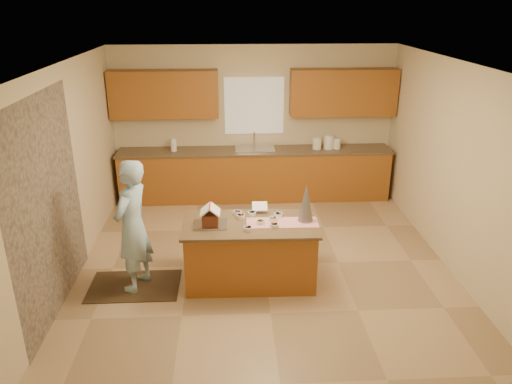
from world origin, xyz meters
TOP-DOWN VIEW (x-y plane):
  - floor at (0.00, 0.00)m, footprint 5.50×5.50m
  - ceiling at (0.00, 0.00)m, footprint 5.50×5.50m
  - wall_back at (0.00, 2.75)m, footprint 5.50×5.50m
  - wall_front at (0.00, -2.75)m, footprint 5.50×5.50m
  - wall_left at (-2.50, 0.00)m, footprint 5.50×5.50m
  - wall_right at (2.50, 0.00)m, footprint 5.50×5.50m
  - stone_accent at (-2.48, -0.80)m, footprint 0.00×2.50m
  - window_curtain at (0.00, 2.72)m, footprint 1.05×0.03m
  - back_counter_base at (0.00, 2.45)m, footprint 4.80×0.60m
  - back_counter_top at (0.00, 2.45)m, footprint 4.85×0.63m
  - upper_cabinet_left at (-1.55, 2.57)m, footprint 1.85×0.35m
  - upper_cabinet_right at (1.55, 2.57)m, footprint 1.85×0.35m
  - sink at (0.00, 2.45)m, footprint 0.70×0.45m
  - faucet at (0.00, 2.63)m, footprint 0.03×0.03m
  - island_base at (-0.20, -0.40)m, footprint 1.62×0.83m
  - island_top at (-0.20, -0.40)m, footprint 1.69×0.90m
  - table_runner at (0.20, -0.40)m, footprint 0.90×0.34m
  - baking_tray at (-0.69, -0.43)m, footprint 0.41×0.31m
  - cookbook at (-0.06, -0.06)m, footprint 0.20×0.16m
  - tinsel_tree at (0.49, -0.36)m, footprint 0.20×0.20m
  - rug at (-1.69, -0.47)m, footprint 1.14×0.74m
  - boy at (-1.64, -0.47)m, footprint 0.59×0.71m
  - canister_a at (1.11, 2.45)m, footprint 0.15×0.15m
  - canister_b at (1.32, 2.45)m, footprint 0.17×0.17m
  - canister_c at (1.47, 2.45)m, footprint 0.13×0.13m
  - paper_towel at (-1.43, 2.45)m, footprint 0.10×0.10m
  - gingerbread_house at (-0.69, -0.43)m, footprint 0.25×0.25m
  - candy_bowls at (-0.10, -0.33)m, footprint 0.63×0.58m

SIDE VIEW (x-z plane):
  - floor at x=0.00m, z-range 0.00..0.00m
  - rug at x=-1.69m, z-range 0.00..0.01m
  - island_base at x=-0.20m, z-range 0.00..0.78m
  - back_counter_base at x=0.00m, z-range 0.00..0.88m
  - island_top at x=-0.20m, z-range 0.78..0.82m
  - table_runner at x=0.20m, z-range 0.82..0.82m
  - baking_tray at x=-0.69m, z-range 0.82..0.84m
  - candy_bowls at x=-0.10m, z-range 0.82..0.87m
  - boy at x=-1.64m, z-range 0.01..1.69m
  - sink at x=0.00m, z-range 0.83..0.95m
  - cookbook at x=-0.06m, z-range 0.86..0.94m
  - back_counter_top at x=0.00m, z-range 0.88..0.92m
  - gingerbread_house at x=-0.69m, z-range 0.81..1.06m
  - canister_c at x=1.47m, z-range 0.92..1.11m
  - canister_a at x=1.11m, z-range 0.92..1.13m
  - paper_towel at x=-1.43m, z-range 0.92..1.15m
  - canister_b at x=1.32m, z-range 0.92..1.17m
  - faucet at x=0.00m, z-range 0.92..1.20m
  - tinsel_tree at x=0.49m, z-range 0.82..1.31m
  - stone_accent at x=-2.48m, z-range 0.00..2.50m
  - wall_back at x=0.00m, z-range 1.35..1.35m
  - wall_front at x=0.00m, z-range 1.35..1.35m
  - wall_left at x=-2.50m, z-range 1.35..1.35m
  - wall_right at x=2.50m, z-range 1.35..1.35m
  - window_curtain at x=0.00m, z-range 1.15..2.15m
  - upper_cabinet_left at x=-1.55m, z-range 1.50..2.30m
  - upper_cabinet_right at x=1.55m, z-range 1.50..2.30m
  - ceiling at x=0.00m, z-range 2.70..2.70m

